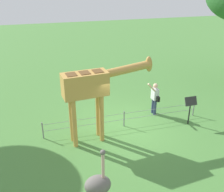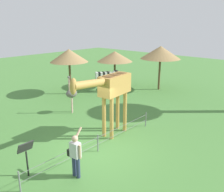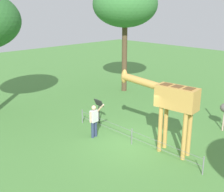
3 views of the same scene
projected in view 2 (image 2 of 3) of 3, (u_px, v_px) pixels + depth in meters
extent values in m
plane|color=#4C843D|center=(96.00, 150.00, 10.49)|extent=(60.00, 60.00, 0.00)
cylinder|color=#C69347|center=(112.00, 119.00, 11.26)|extent=(0.18, 0.18, 2.01)
cylinder|color=#C69347|center=(104.00, 116.00, 11.51)|extent=(0.18, 0.18, 2.01)
cylinder|color=#C69347|center=(125.00, 112.00, 12.10)|extent=(0.18, 0.18, 2.01)
cylinder|color=#C69347|center=(118.00, 110.00, 12.35)|extent=(0.18, 0.18, 2.01)
cube|color=#C69347|center=(115.00, 84.00, 11.38)|extent=(1.76, 0.86, 0.90)
cube|color=brown|center=(108.00, 77.00, 10.86)|extent=(0.40, 0.47, 0.02)
cube|color=brown|center=(115.00, 75.00, 11.25)|extent=(0.40, 0.47, 0.02)
cube|color=brown|center=(121.00, 73.00, 11.63)|extent=(0.40, 0.47, 0.02)
cylinder|color=#C69347|center=(91.00, 84.00, 10.02)|extent=(2.11, 0.52, 0.52)
ellipsoid|color=#C69347|center=(73.00, 86.00, 9.20)|extent=(0.36, 0.29, 0.66)
cylinder|color=brown|center=(74.00, 82.00, 9.11)|extent=(0.05, 0.05, 0.14)
cylinder|color=brown|center=(72.00, 81.00, 9.19)|extent=(0.05, 0.05, 0.14)
cylinder|color=navy|center=(74.00, 166.00, 8.68)|extent=(0.14, 0.14, 0.78)
cylinder|color=navy|center=(78.00, 168.00, 8.56)|extent=(0.14, 0.14, 0.78)
cube|color=silver|center=(75.00, 150.00, 8.43)|extent=(0.26, 0.38, 0.55)
sphere|color=#D8AD8C|center=(75.00, 139.00, 8.30)|extent=(0.22, 0.22, 0.22)
cylinder|color=#D8AD8C|center=(78.00, 134.00, 8.61)|extent=(0.43, 0.11, 0.46)
cylinder|color=#D8AD8C|center=(80.00, 152.00, 8.30)|extent=(0.08, 0.08, 0.50)
cube|color=black|center=(70.00, 153.00, 8.57)|extent=(0.13, 0.21, 0.24)
cylinder|color=black|center=(108.00, 85.00, 19.30)|extent=(0.12, 0.12, 0.95)
cylinder|color=black|center=(109.00, 86.00, 19.03)|extent=(0.12, 0.12, 0.95)
cylinder|color=black|center=(98.00, 86.00, 19.11)|extent=(0.12, 0.12, 0.95)
cylinder|color=black|center=(99.00, 87.00, 18.83)|extent=(0.12, 0.12, 0.95)
cube|color=silver|center=(97.00, 76.00, 18.71)|extent=(0.38, 0.46, 0.60)
cube|color=black|center=(99.00, 76.00, 18.76)|extent=(0.38, 0.46, 0.60)
cube|color=silver|center=(101.00, 76.00, 18.80)|extent=(0.38, 0.46, 0.60)
cube|color=black|center=(103.00, 76.00, 18.84)|extent=(0.38, 0.46, 0.60)
cube|color=silver|center=(106.00, 76.00, 18.88)|extent=(0.38, 0.46, 0.60)
cube|color=black|center=(108.00, 76.00, 18.92)|extent=(0.38, 0.46, 0.60)
cube|color=silver|center=(110.00, 76.00, 18.97)|extent=(0.38, 0.46, 0.60)
cylinder|color=silver|center=(113.00, 73.00, 18.98)|extent=(0.48, 0.41, 0.47)
ellipsoid|color=black|center=(116.00, 71.00, 19.00)|extent=(0.43, 0.37, 0.22)
cylinder|color=#CC9E93|center=(72.00, 106.00, 14.62)|extent=(0.07, 0.07, 0.90)
cylinder|color=#CC9E93|center=(72.00, 105.00, 14.84)|extent=(0.07, 0.07, 0.90)
ellipsoid|color=#66605B|center=(72.00, 93.00, 14.52)|extent=(0.70, 0.56, 0.49)
cylinder|color=#CC9E93|center=(69.00, 85.00, 14.25)|extent=(0.08, 0.08, 0.80)
sphere|color=#66605B|center=(69.00, 77.00, 14.12)|extent=(0.14, 0.14, 0.14)
cylinder|color=brown|center=(115.00, 74.00, 20.30)|extent=(0.16, 0.16, 2.12)
cone|color=#997A4C|center=(115.00, 56.00, 19.87)|extent=(2.87, 2.87, 0.83)
cylinder|color=brown|center=(159.00, 74.00, 19.49)|extent=(0.16, 0.16, 2.47)
cone|color=#997A4C|center=(161.00, 52.00, 18.99)|extent=(3.08, 3.08, 0.97)
cylinder|color=brown|center=(70.00, 78.00, 18.29)|extent=(0.16, 0.16, 2.41)
cone|color=#997A4C|center=(69.00, 56.00, 17.81)|extent=(2.76, 2.76, 0.93)
cylinder|color=black|center=(27.00, 164.00, 8.64)|extent=(0.06, 0.06, 0.95)
cube|color=#2D2D2D|center=(25.00, 147.00, 8.45)|extent=(0.56, 0.21, 0.38)
cylinder|color=slate|center=(146.00, 119.00, 12.80)|extent=(0.05, 0.05, 0.75)
cylinder|color=slate|center=(98.00, 143.00, 10.32)|extent=(0.05, 0.05, 0.75)
cylinder|color=slate|center=(19.00, 182.00, 7.83)|extent=(0.05, 0.05, 0.75)
cube|color=slate|center=(98.00, 137.00, 10.24)|extent=(7.00, 0.01, 0.01)
cube|color=slate|center=(98.00, 144.00, 10.33)|extent=(7.00, 0.01, 0.01)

